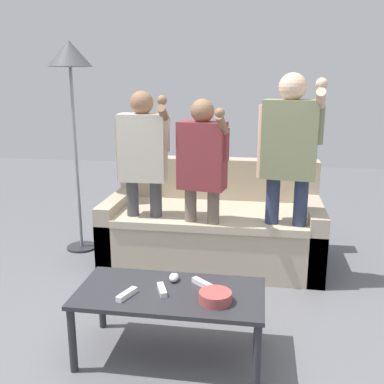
% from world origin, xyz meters
% --- Properties ---
extents(ground_plane, '(12.00, 12.00, 0.00)m').
position_xyz_m(ground_plane, '(0.00, 0.00, 0.00)').
color(ground_plane, slate).
extents(couch, '(1.84, 0.94, 0.86)m').
position_xyz_m(couch, '(0.01, 1.49, 0.29)').
color(couch, '#B7A88E').
rests_on(couch, ground).
extents(coffee_table, '(1.07, 0.53, 0.41)m').
position_xyz_m(coffee_table, '(-0.08, -0.00, 0.36)').
color(coffee_table, '#2D2D33').
rests_on(coffee_table, ground).
extents(snack_bowl, '(0.18, 0.18, 0.06)m').
position_xyz_m(snack_bowl, '(0.19, -0.09, 0.44)').
color(snack_bowl, '#B24C47').
rests_on(snack_bowl, coffee_table).
extents(game_remote_nunchuk, '(0.06, 0.09, 0.05)m').
position_xyz_m(game_remote_nunchuk, '(-0.08, 0.13, 0.43)').
color(game_remote_nunchuk, white).
rests_on(game_remote_nunchuk, coffee_table).
extents(floor_lamp, '(0.38, 0.38, 1.90)m').
position_xyz_m(floor_lamp, '(-1.26, 1.54, 1.68)').
color(floor_lamp, '#2D2D33').
rests_on(floor_lamp, ground).
extents(player_left, '(0.44, 0.28, 1.49)m').
position_xyz_m(player_left, '(-0.53, 1.15, 0.94)').
color(player_left, '#47474C').
rests_on(player_left, ground).
extents(player_center, '(0.42, 0.35, 1.44)m').
position_xyz_m(player_center, '(-0.04, 1.06, 0.90)').
color(player_center, '#756656').
rests_on(player_center, ground).
extents(player_right, '(0.48, 0.36, 1.62)m').
position_xyz_m(player_right, '(0.61, 1.11, 1.02)').
color(player_right, '#2D3856').
rests_on(player_right, ground).
extents(game_remote_wand_near, '(0.09, 0.15, 0.03)m').
position_xyz_m(game_remote_wand_near, '(-0.12, -0.02, 0.42)').
color(game_remote_wand_near, white).
rests_on(game_remote_wand_near, coffee_table).
extents(game_remote_wand_far, '(0.14, 0.13, 0.03)m').
position_xyz_m(game_remote_wand_far, '(0.10, 0.09, 0.42)').
color(game_remote_wand_far, white).
rests_on(game_remote_wand_far, coffee_table).
extents(game_remote_wand_spare, '(0.09, 0.16, 0.03)m').
position_xyz_m(game_remote_wand_spare, '(-0.30, -0.10, 0.42)').
color(game_remote_wand_spare, white).
rests_on(game_remote_wand_spare, coffee_table).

